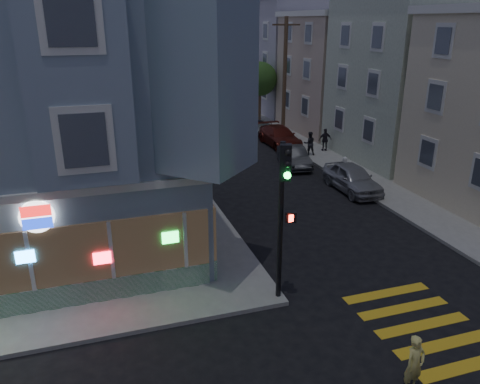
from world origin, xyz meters
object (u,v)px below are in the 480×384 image
street_tree_near (260,79)px  parked_car_d (254,124)px  parked_car_c (280,136)px  street_tree_far (234,70)px  parked_car_b (294,157)px  utility_pole (285,76)px  running_child (415,364)px  pedestrian_a (309,143)px  fire_hydrant (345,163)px  pedestrian_b (325,140)px  parked_car_a (352,178)px  traffic_signal (284,197)px

street_tree_near → parked_car_d: (-1.69, -3.27, -3.33)m
parked_car_c → parked_car_d: 5.20m
parked_car_d → street_tree_far: bearing=75.0°
parked_car_b → parked_car_d: (0.93, 10.40, -0.04)m
street_tree_far → utility_pole: bearing=-90.8°
running_child → pedestrian_a: (7.01, 20.49, 0.16)m
street_tree_far → fire_hydrant: bearing=-90.6°
running_child → pedestrian_b: pedestrian_b is taller
utility_pole → parked_car_a: utility_pole is taller
running_child → parked_car_d: 29.76m
parked_car_d → parked_car_b: bearing=-101.6°
street_tree_near → parked_car_c: bearing=-100.0°
pedestrian_a → parked_car_a: 7.00m
utility_pole → street_tree_near: (0.20, 6.00, -0.86)m
street_tree_near → fire_hydrant: size_ratio=5.92×
pedestrian_a → parked_car_d: bearing=-72.6°
street_tree_near → pedestrian_b: (0.80, -11.27, -2.99)m
pedestrian_a → parked_car_c: size_ratio=0.33×
running_child → parked_car_c: 24.74m
parked_car_b → fire_hydrant: (2.37, -2.22, -0.02)m
utility_pole → fire_hydrant: (-0.06, -9.89, -4.18)m
running_child → fire_hydrant: running_child is taller
parked_car_d → traffic_signal: size_ratio=0.82×
street_tree_near → pedestrian_b: street_tree_near is taller
parked_car_d → pedestrian_b: bearing=-79.2°
running_child → pedestrian_a: size_ratio=0.99×
pedestrian_a → fire_hydrant: (0.47, -3.98, -0.34)m
parked_car_b → traffic_signal: bearing=-108.1°
pedestrian_b → parked_car_a: pedestrian_b is taller
running_child → parked_car_a: size_ratio=0.36×
pedestrian_a → traffic_signal: (-8.65, -15.77, 2.78)m
pedestrian_b → parked_car_c: 3.63m
utility_pole → pedestrian_a: utility_pole is taller
pedestrian_a → running_child: bearing=82.2°
parked_car_a → parked_car_d: (-0.19, 15.60, -0.14)m
pedestrian_a → traffic_signal: traffic_signal is taller
parked_car_a → parked_car_d: 15.60m
street_tree_far → pedestrian_b: 19.52m
utility_pole → parked_car_b: bearing=-107.6°
parked_car_b → parked_car_c: bearing=85.4°
street_tree_far → fire_hydrant: (-0.26, -23.89, -3.31)m
pedestrian_b → parked_car_d: bearing=-63.9°
street_tree_near → parked_car_b: bearing=-100.9°
running_child → traffic_signal: bearing=99.7°
utility_pole → parked_car_a: bearing=-95.8°
traffic_signal → pedestrian_a: bearing=81.5°
parked_car_a → parked_car_b: (-1.13, 5.20, -0.10)m
street_tree_far → traffic_signal: size_ratio=1.00×
running_child → fire_hydrant: size_ratio=1.78×
utility_pole → parked_car_b: size_ratio=2.32×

